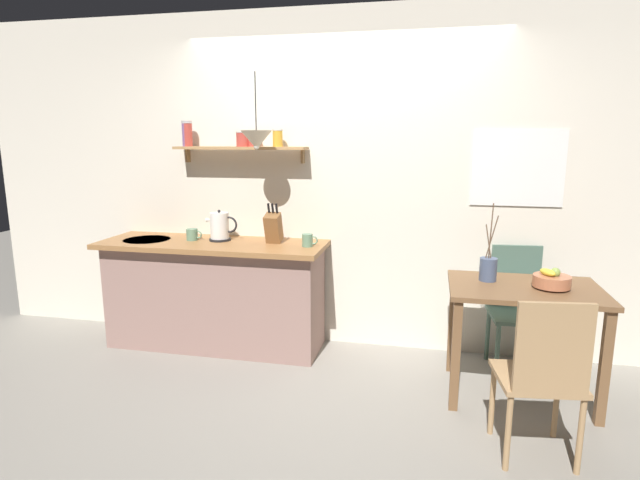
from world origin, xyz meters
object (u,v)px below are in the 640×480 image
object	(u,v)px
electric_kettle	(220,227)
dining_table	(524,306)
coffee_mug_spare	(308,240)
knife_block	(273,227)
dining_chair_near	(543,372)
coffee_mug_by_sink	(192,234)
pendant_lamp	(256,140)
twig_vase	(488,268)
fruit_bowl	(552,280)
dining_chair_far	(517,302)

from	to	relation	value
electric_kettle	dining_table	bearing A→B (deg)	-10.39
electric_kettle	coffee_mug_spare	xyz separation A→B (m)	(0.75, -0.08, -0.06)
electric_kettle	knife_block	world-z (taller)	knife_block
dining_chair_near	dining_table	bearing A→B (deg)	88.89
coffee_mug_by_sink	knife_block	bearing A→B (deg)	1.87
knife_block	coffee_mug_by_sink	bearing A→B (deg)	-178.13
pendant_lamp	twig_vase	bearing A→B (deg)	-5.56
coffee_mug_spare	twig_vase	bearing A→B (deg)	-10.57
electric_kettle	twig_vase	bearing A→B (deg)	-8.90
coffee_mug_spare	fruit_bowl	bearing A→B (deg)	-11.74
dining_chair_far	electric_kettle	size ratio (longest dim) A/B	3.45
fruit_bowl	electric_kettle	xyz separation A→B (m)	(-2.44, 0.43, 0.18)
electric_kettle	coffee_mug_by_sink	bearing A→B (deg)	-170.23
knife_block	coffee_mug_by_sink	distance (m)	0.69
dining_chair_near	coffee_mug_by_sink	world-z (taller)	coffee_mug_by_sink
fruit_bowl	coffee_mug_spare	size ratio (longest dim) A/B	1.86
dining_chair_near	coffee_mug_spare	size ratio (longest dim) A/B	7.46
dining_chair_near	knife_block	xyz separation A→B (m)	(-1.82, 1.15, 0.50)
dining_table	coffee_mug_spare	bearing A→B (deg)	167.48
twig_vase	dining_table	bearing A→B (deg)	-23.15
coffee_mug_spare	pendant_lamp	bearing A→B (deg)	-167.57
dining_chair_near	coffee_mug_by_sink	bearing A→B (deg)	155.66
electric_kettle	knife_block	xyz separation A→B (m)	(0.46, -0.02, 0.01)
coffee_mug_by_sink	electric_kettle	bearing A→B (deg)	9.77
fruit_bowl	electric_kettle	bearing A→B (deg)	170.02
dining_chair_near	twig_vase	distance (m)	0.93
twig_vase	coffee_mug_spare	world-z (taller)	twig_vase
dining_table	coffee_mug_spare	distance (m)	1.60
electric_kettle	knife_block	bearing A→B (deg)	-2.07
twig_vase	coffee_mug_spare	size ratio (longest dim) A/B	4.25
dining_table	electric_kettle	world-z (taller)	electric_kettle
dining_table	pendant_lamp	bearing A→B (deg)	172.23
knife_block	pendant_lamp	size ratio (longest dim) A/B	0.58
fruit_bowl	coffee_mug_spare	distance (m)	1.73
electric_kettle	pendant_lamp	world-z (taller)	pendant_lamp
dining_chair_near	coffee_mug_spare	xyz separation A→B (m)	(-1.52, 1.09, 0.42)
dining_table	dining_chair_near	bearing A→B (deg)	-91.11
twig_vase	pendant_lamp	world-z (taller)	pendant_lamp
knife_block	dining_chair_far	bearing A→B (deg)	2.14
twig_vase	coffee_mug_by_sink	size ratio (longest dim) A/B	3.98
twig_vase	coffee_mug_spare	distance (m)	1.34
dining_table	coffee_mug_by_sink	xyz separation A→B (m)	(-2.52, 0.38, 0.31)
dining_chair_far	coffee_mug_spare	world-z (taller)	coffee_mug_spare
coffee_mug_by_sink	pendant_lamp	xyz separation A→B (m)	(0.61, -0.12, 0.76)
dining_table	pendant_lamp	world-z (taller)	pendant_lamp
dining_chair_near	electric_kettle	distance (m)	2.60
dining_table	dining_chair_far	xyz separation A→B (m)	(0.04, 0.47, -0.12)
dining_chair_far	twig_vase	world-z (taller)	twig_vase
coffee_mug_spare	dining_chair_far	bearing A→B (deg)	4.79
dining_chair_far	pendant_lamp	distance (m)	2.29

